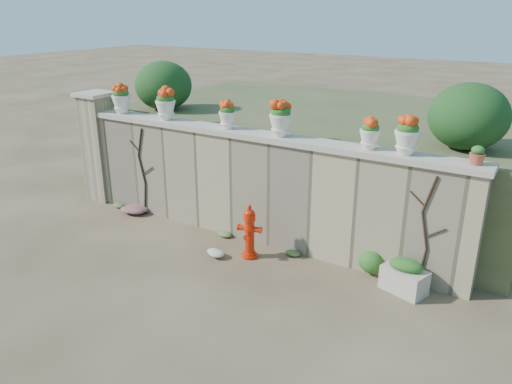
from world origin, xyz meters
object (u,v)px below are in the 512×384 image
Objects in this scene: fire_hydrant at (249,231)px; planter_box at (405,277)px; terracotta_pot at (477,156)px; urn_pot_0 at (121,99)px.

planter_box is (2.70, 0.29, -0.24)m from fire_hydrant.
planter_box is at bearing -6.76° from fire_hydrant.
terracotta_pot is at bearing 50.52° from planter_box.
urn_pot_0 is at bearing 155.55° from fire_hydrant.
planter_box is at bearing -4.13° from urn_pot_0.
terracotta_pot is (0.71, 0.46, 1.96)m from planter_box.
urn_pot_0 is 2.30× the size of terracotta_pot.
terracotta_pot is (3.41, 0.75, 1.72)m from fire_hydrant.
urn_pot_0 is (-6.39, 0.46, 2.14)m from planter_box.
planter_box is at bearing -147.07° from terracotta_pot.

